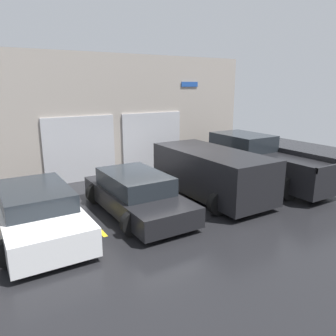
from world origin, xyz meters
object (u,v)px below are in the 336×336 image
object	(u,v)px
sedan_white	(37,212)
van_right	(211,172)
sedan_side	(136,194)
pickup_truck	(263,161)

from	to	relation	value
sedan_white	van_right	size ratio (longest dim) A/B	0.97
sedan_side	sedan_white	bearing A→B (deg)	-179.86
sedan_white	van_right	distance (m)	5.71
pickup_truck	van_right	xyz separation A→B (m)	(-2.85, -0.29, 0.04)
sedan_white	sedan_side	bearing A→B (deg)	0.14
pickup_truck	sedan_white	distance (m)	8.56
sedan_side	van_right	distance (m)	2.87
pickup_truck	sedan_side	world-z (taller)	pickup_truck
pickup_truck	van_right	world-z (taller)	pickup_truck
sedan_side	van_right	world-z (taller)	van_right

